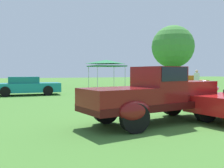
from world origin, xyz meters
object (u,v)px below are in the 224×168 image
object	(u,v)px
canopy_tent_center_field	(106,63)
spectator_between_cars	(197,80)
feature_pickup_truck	(156,94)
show_car_orange	(185,82)
show_car_teal	(26,86)

from	to	relation	value
canopy_tent_center_field	spectator_between_cars	bearing A→B (deg)	-61.87
feature_pickup_truck	spectator_between_cars	size ratio (longest dim) A/B	2.84
spectator_between_cars	canopy_tent_center_field	bearing A→B (deg)	118.13
feature_pickup_truck	canopy_tent_center_field	size ratio (longest dim) A/B	1.56
feature_pickup_truck	show_car_orange	size ratio (longest dim) A/B	1.20
canopy_tent_center_field	show_car_teal	bearing A→B (deg)	-144.53
spectator_between_cars	feature_pickup_truck	bearing A→B (deg)	-135.66
show_car_orange	canopy_tent_center_field	bearing A→B (deg)	143.94
spectator_between_cars	canopy_tent_center_field	size ratio (longest dim) A/B	0.55
show_car_orange	feature_pickup_truck	bearing A→B (deg)	-131.06
feature_pickup_truck	show_car_teal	world-z (taller)	feature_pickup_truck
show_car_teal	spectator_between_cars	size ratio (longest dim) A/B	2.58
feature_pickup_truck	canopy_tent_center_field	bearing A→B (deg)	73.99
feature_pickup_truck	show_car_teal	distance (m)	11.65
feature_pickup_truck	show_car_orange	bearing A→B (deg)	48.94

